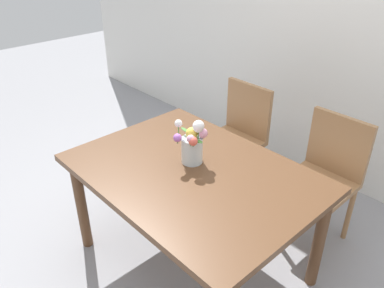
{
  "coord_description": "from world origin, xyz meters",
  "views": [
    {
      "loc": [
        1.35,
        -1.26,
        1.96
      ],
      "look_at": [
        -0.07,
        0.06,
        0.85
      ],
      "focal_mm": 36.07,
      "sensor_mm": 36.0,
      "label": 1
    }
  ],
  "objects_px": {
    "chair_left": "(238,132)",
    "flower_vase": "(193,143)",
    "dining_table": "(193,183)",
    "chair_right": "(326,172)"
  },
  "relations": [
    {
      "from": "chair_left",
      "to": "flower_vase",
      "type": "relative_size",
      "value": 3.26
    },
    {
      "from": "chair_left",
      "to": "dining_table",
      "type": "bearing_deg",
      "value": 114.5
    },
    {
      "from": "dining_table",
      "to": "chair_right",
      "type": "height_order",
      "value": "chair_right"
    },
    {
      "from": "dining_table",
      "to": "flower_vase",
      "type": "bearing_deg",
      "value": 138.39
    },
    {
      "from": "chair_right",
      "to": "flower_vase",
      "type": "bearing_deg",
      "value": 59.95
    },
    {
      "from": "chair_right",
      "to": "flower_vase",
      "type": "distance_m",
      "value": 0.97
    },
    {
      "from": "dining_table",
      "to": "chair_left",
      "type": "bearing_deg",
      "value": 114.5
    },
    {
      "from": "dining_table",
      "to": "flower_vase",
      "type": "distance_m",
      "value": 0.24
    },
    {
      "from": "chair_left",
      "to": "chair_right",
      "type": "xyz_separation_m",
      "value": [
        0.77,
        0.0,
        0.0
      ]
    },
    {
      "from": "dining_table",
      "to": "flower_vase",
      "type": "relative_size",
      "value": 5.13
    }
  ]
}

